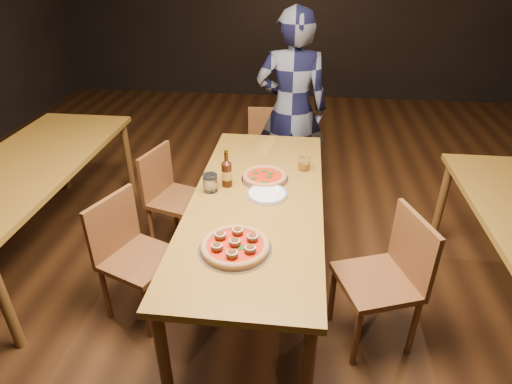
# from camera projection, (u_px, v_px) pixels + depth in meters

# --- Properties ---
(ground) EXTENTS (9.00, 9.00, 0.00)m
(ground) POSITION_uv_depth(u_px,v_px,m) (257.00, 289.00, 3.00)
(ground) COLOR black
(room_shell) EXTENTS (9.00, 9.00, 9.00)m
(room_shell) POSITION_uv_depth(u_px,v_px,m) (257.00, 2.00, 2.07)
(room_shell) COLOR black
(room_shell) RESTS_ON ground
(table_main) EXTENTS (0.80, 2.00, 0.75)m
(table_main) POSITION_uv_depth(u_px,v_px,m) (257.00, 208.00, 2.66)
(table_main) COLOR brown
(table_main) RESTS_ON ground
(table_left) EXTENTS (0.80, 2.00, 0.75)m
(table_left) POSITION_uv_depth(u_px,v_px,m) (28.00, 171.00, 3.09)
(table_left) COLOR brown
(table_left) RESTS_ON ground
(chair_main_nw) EXTENTS (0.51, 0.51, 0.84)m
(chair_main_nw) POSITION_uv_depth(u_px,v_px,m) (140.00, 259.00, 2.63)
(chair_main_nw) COLOR brown
(chair_main_nw) RESTS_ON ground
(chair_main_sw) EXTENTS (0.48, 0.48, 0.83)m
(chair_main_sw) POSITION_uv_depth(u_px,v_px,m) (179.00, 199.00, 3.27)
(chair_main_sw) COLOR brown
(chair_main_sw) RESTS_ON ground
(chair_main_e) EXTENTS (0.52, 0.52, 0.88)m
(chair_main_e) POSITION_uv_depth(u_px,v_px,m) (377.00, 281.00, 2.43)
(chair_main_e) COLOR brown
(chair_main_e) RESTS_ON ground
(chair_end) EXTENTS (0.43, 0.43, 0.88)m
(chair_end) POSITION_uv_depth(u_px,v_px,m) (270.00, 158.00, 3.84)
(chair_end) COLOR brown
(chair_end) RESTS_ON ground
(pizza_meatball) EXTENTS (0.37, 0.37, 0.07)m
(pizza_meatball) POSITION_uv_depth(u_px,v_px,m) (235.00, 246.00, 2.16)
(pizza_meatball) COLOR #B7B7BF
(pizza_meatball) RESTS_ON table_main
(pizza_margherita) EXTENTS (0.31, 0.31, 0.04)m
(pizza_margherita) POSITION_uv_depth(u_px,v_px,m) (265.00, 177.00, 2.82)
(pizza_margherita) COLOR #B7B7BF
(pizza_margherita) RESTS_ON table_main
(plate_stack) EXTENTS (0.25, 0.25, 0.02)m
(plate_stack) POSITION_uv_depth(u_px,v_px,m) (267.00, 194.00, 2.64)
(plate_stack) COLOR white
(plate_stack) RESTS_ON table_main
(beer_bottle) EXTENTS (0.07, 0.07, 0.24)m
(beer_bottle) POSITION_uv_depth(u_px,v_px,m) (227.00, 174.00, 2.71)
(beer_bottle) COLOR black
(beer_bottle) RESTS_ON table_main
(water_glass) EXTENTS (0.09, 0.09, 0.11)m
(water_glass) POSITION_uv_depth(u_px,v_px,m) (210.00, 183.00, 2.67)
(water_glass) COLOR white
(water_glass) RESTS_ON table_main
(amber_glass) EXTENTS (0.08, 0.08, 0.10)m
(amber_glass) POSITION_uv_depth(u_px,v_px,m) (304.00, 163.00, 2.93)
(amber_glass) COLOR #B07213
(amber_glass) RESTS_ON table_main
(diner) EXTENTS (0.63, 0.43, 1.71)m
(diner) POSITION_uv_depth(u_px,v_px,m) (292.00, 110.00, 3.70)
(diner) COLOR black
(diner) RESTS_ON ground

